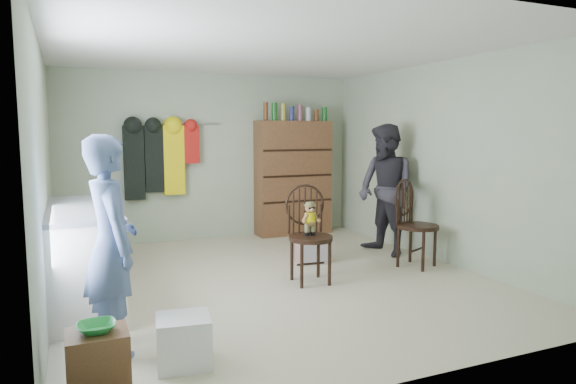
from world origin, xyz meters
name	(u,v)px	position (x,y,z in m)	size (l,w,h in m)	color
ground_plane	(274,280)	(0.00, 0.00, 0.00)	(5.00, 5.00, 0.00)	beige
room_walls	(257,137)	(0.00, 0.53, 1.58)	(5.00, 5.00, 5.00)	#ABB79A
counter	(84,255)	(-1.95, 0.00, 0.47)	(0.64, 1.86, 0.94)	silver
stool	(99,372)	(-1.94, -2.09, 0.24)	(0.34, 0.29, 0.49)	brown
bowl	(97,328)	(-1.94, -2.09, 0.52)	(0.22, 0.22, 0.05)	green
plastic_tub	(184,341)	(-1.36, -1.67, 0.18)	(0.37, 0.35, 0.35)	white
chair_front	(309,228)	(0.33, -0.19, 0.60)	(0.51, 0.51, 1.06)	black
chair_far	(413,220)	(1.77, -0.10, 0.57)	(0.63, 0.63, 1.07)	black
striped_bag	(311,249)	(0.70, 0.51, 0.18)	(0.34, 0.27, 0.36)	#E57872
person_left	(111,245)	(-1.79, -1.24, 0.81)	(0.59, 0.39, 1.62)	#536799
person_right	(386,190)	(1.81, 0.54, 0.87)	(0.85, 0.66, 1.74)	#2D2B33
dresser	(293,177)	(1.25, 2.30, 0.91)	(1.20, 0.39, 2.08)	brown
coat_rack	(159,158)	(-0.83, 2.38, 1.25)	(1.42, 0.12, 1.09)	#99999E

